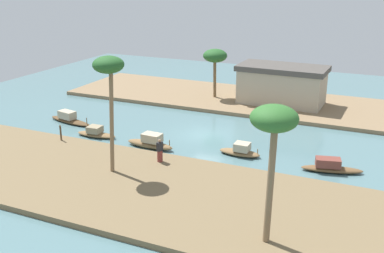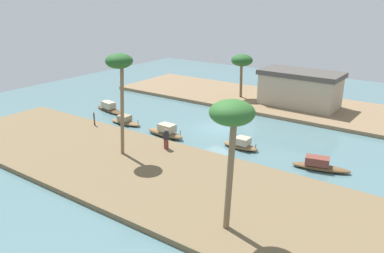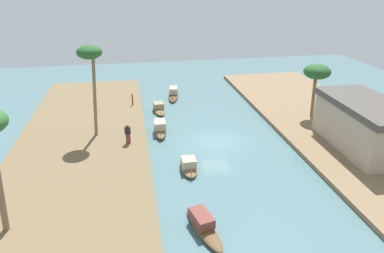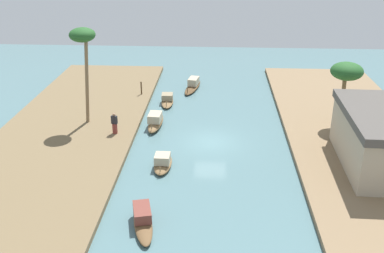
{
  "view_description": "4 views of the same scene",
  "coord_description": "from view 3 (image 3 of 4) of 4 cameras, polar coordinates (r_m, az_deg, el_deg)",
  "views": [
    {
      "loc": [
        14.27,
        -34.67,
        13.43
      ],
      "look_at": [
        -0.67,
        -1.42,
        1.09
      ],
      "focal_mm": 43.06,
      "sensor_mm": 36.0,
      "label": 1
    },
    {
      "loc": [
        18.24,
        -30.32,
        12.45
      ],
      "look_at": [
        -0.91,
        -3.24,
        0.95
      ],
      "focal_mm": 35.88,
      "sensor_mm": 36.0,
      "label": 2
    },
    {
      "loc": [
        26.39,
        -7.06,
        13.47
      ],
      "look_at": [
        -2.38,
        -1.77,
        0.58
      ],
      "focal_mm": 32.29,
      "sensor_mm": 36.0,
      "label": 3
    },
    {
      "loc": [
        31.62,
        0.36,
        15.13
      ],
      "look_at": [
        -1.97,
        -1.57,
        0.43
      ],
      "focal_mm": 41.89,
      "sensor_mm": 36.0,
      "label": 4
    }
  ],
  "objects": [
    {
      "name": "riverside_building",
      "position": [
        31.18,
        26.58,
        0.29
      ],
      "size": [
        9.04,
        4.84,
        3.94
      ],
      "rotation": [
        0.0,
        0.0,
        -0.03
      ],
      "color": "tan",
      "rests_on": "riverbank_right"
    },
    {
      "name": "sampan_downstream_large",
      "position": [
        41.75,
        -3.09,
        5.45
      ],
      "size": [
        5.17,
        2.01,
        1.07
      ],
      "rotation": [
        0.0,
        0.0,
        -0.18
      ],
      "color": "brown",
      "rests_on": "river_water"
    },
    {
      "name": "sampan_near_left_bank",
      "position": [
        37.27,
        -5.52,
        3.02
      ],
      "size": [
        3.71,
        1.32,
        0.92
      ],
      "rotation": [
        0.0,
        0.0,
        0.05
      ],
      "color": "brown",
      "rests_on": "river_water"
    },
    {
      "name": "river_water",
      "position": [
        30.46,
        4.09,
        -2.53
      ],
      "size": [
        62.76,
        62.76,
        0.0
      ],
      "primitive_type": "plane",
      "color": "slate",
      "rests_on": "ground"
    },
    {
      "name": "palm_tree_right_tall",
      "position": [
        35.78,
        19.96,
        8.35
      ],
      "size": [
        2.58,
        2.58,
        5.26
      ],
      "color": "brown",
      "rests_on": "riverbank_right"
    },
    {
      "name": "person_on_near_bank",
      "position": [
        29.54,
        -10.53,
        -1.39
      ],
      "size": [
        0.47,
        0.5,
        1.71
      ],
      "rotation": [
        0.0,
        0.0,
        4.5
      ],
      "color": "brown",
      "rests_on": "riverbank_left"
    },
    {
      "name": "palm_tree_left_near",
      "position": [
        29.84,
        -16.52,
        10.97
      ],
      "size": [
        2.06,
        2.06,
        7.93
      ],
      "color": "#7F6647",
      "rests_on": "riverbank_left"
    },
    {
      "name": "sampan_upstream_small",
      "position": [
        20.51,
        1.81,
        -15.88
      ],
      "size": [
        4.35,
        1.98,
        1.01
      ],
      "rotation": [
        0.0,
        0.0,
        0.24
      ],
      "color": "brown",
      "rests_on": "river_water"
    },
    {
      "name": "riverbank_right",
      "position": [
        34.95,
        22.87,
        -0.54
      ],
      "size": [
        39.56,
        11.12,
        0.37
      ],
      "primitive_type": "cube",
      "color": "#846B4C",
      "rests_on": "ground"
    },
    {
      "name": "sampan_midstream",
      "position": [
        26.04,
        -0.59,
        -6.45
      ],
      "size": [
        3.24,
        1.26,
        1.02
      ],
      "rotation": [
        0.0,
        0.0,
        -0.02
      ],
      "color": "brown",
      "rests_on": "river_water"
    },
    {
      "name": "riverbank_left",
      "position": [
        29.9,
        -18.05,
        -3.87
      ],
      "size": [
        39.56,
        11.12,
        0.37
      ],
      "primitive_type": "cube",
      "color": "brown",
      "rests_on": "ground"
    },
    {
      "name": "mooring_post",
      "position": [
        38.3,
        -9.82,
        4.44
      ],
      "size": [
        0.14,
        0.14,
        1.27
      ],
      "primitive_type": "cylinder",
      "color": "#4C3823",
      "rests_on": "riverbank_left"
    },
    {
      "name": "sampan_with_red_awning",
      "position": [
        32.08,
        -5.3,
        -0.26
      ],
      "size": [
        4.17,
        1.29,
        1.22
      ],
      "rotation": [
        0.0,
        0.0,
        -0.05
      ],
      "color": "brown",
      "rests_on": "river_water"
    }
  ]
}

